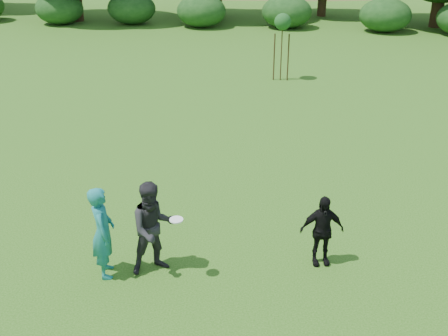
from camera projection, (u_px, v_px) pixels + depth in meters
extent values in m
plane|color=#19470C|center=(204.00, 279.00, 11.36)|extent=(120.00, 120.00, 0.00)
imported|color=#197272|center=(103.00, 232.00, 11.13)|extent=(0.69, 0.84, 1.97)
imported|color=#252427|center=(154.00, 228.00, 11.24)|extent=(1.22, 1.15, 2.00)
imported|color=black|center=(322.00, 230.00, 11.57)|extent=(0.98, 0.58, 1.57)
cylinder|color=white|center=(176.00, 220.00, 10.83)|extent=(0.27, 0.27, 0.03)
cylinder|color=#382816|center=(281.00, 51.00, 23.94)|extent=(0.05, 0.05, 2.50)
sphere|color=#1C4E1C|center=(283.00, 22.00, 23.41)|extent=(0.70, 0.70, 0.70)
cylinder|color=#3B2A17|center=(274.00, 57.00, 24.08)|extent=(0.06, 0.06, 2.00)
cylinder|color=#382816|center=(288.00, 57.00, 24.00)|extent=(0.06, 0.06, 2.00)
ellipsoid|color=olive|center=(117.00, 49.00, 82.40)|extent=(110.00, 70.00, 44.00)
ellipsoid|color=olive|center=(429.00, 71.00, 79.64)|extent=(100.00, 64.00, 52.00)
ellipsoid|color=olive|center=(244.00, 41.00, 67.32)|extent=(80.00, 50.00, 28.00)
cylinder|color=#3A2616|center=(439.00, 0.00, 34.59)|extent=(0.76, 0.76, 3.32)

